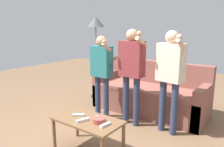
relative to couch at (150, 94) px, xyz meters
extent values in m
plane|color=brown|center=(-0.13, -1.57, -0.32)|extent=(12.00, 12.00, 0.00)
cube|color=brown|center=(0.00, -0.05, -0.10)|extent=(2.06, 0.84, 0.43)
cube|color=#94584D|center=(0.00, -0.11, 0.15)|extent=(1.78, 0.72, 0.06)
cube|color=brown|center=(0.00, 0.28, 0.36)|extent=(2.06, 0.18, 0.48)
cube|color=brown|center=(-0.96, -0.05, 0.00)|extent=(0.14, 0.84, 0.64)
cube|color=brown|center=(0.96, -0.05, 0.00)|extent=(0.14, 0.84, 0.64)
cube|color=brown|center=(0.00, -1.73, 0.11)|extent=(0.87, 0.48, 0.03)
cylinder|color=brown|center=(-0.40, -1.94, -0.11)|extent=(0.04, 0.04, 0.41)
cylinder|color=brown|center=(-0.40, -1.52, -0.11)|extent=(0.04, 0.04, 0.41)
cylinder|color=brown|center=(0.40, -1.52, -0.11)|extent=(0.04, 0.04, 0.41)
cylinder|color=#B24C47|center=(0.17, -1.72, 0.15)|extent=(0.15, 0.15, 0.06)
ellipsoid|color=white|center=(0.08, -1.65, 0.14)|extent=(0.06, 0.09, 0.05)
cylinder|color=#4C4C51|center=(0.08, -1.64, 0.17)|extent=(0.02, 0.02, 0.01)
cylinder|color=#2D2D33|center=(-1.37, 0.07, -0.31)|extent=(0.28, 0.28, 0.02)
cylinder|color=gray|center=(-1.37, 0.07, 0.47)|extent=(0.03, 0.03, 1.54)
cone|color=#4C4C51|center=(-1.37, 0.07, 1.35)|extent=(0.39, 0.39, 0.22)
cylinder|color=#2D3856|center=(-0.62, -0.79, 0.05)|extent=(0.09, 0.09, 0.74)
cylinder|color=#2D3856|center=(-0.43, -0.79, 0.05)|extent=(0.09, 0.09, 0.74)
cube|color=#28757A|center=(-0.52, -0.79, 0.68)|extent=(0.35, 0.19, 0.51)
sphere|color=tan|center=(-0.52, -0.79, 1.01)|extent=(0.18, 0.18, 0.18)
cylinder|color=tan|center=(-0.70, -0.79, 0.65)|extent=(0.06, 0.06, 0.48)
cylinder|color=#28757A|center=(-0.35, -0.79, 0.78)|extent=(0.06, 0.06, 0.24)
cylinder|color=tan|center=(-0.35, -0.87, 0.92)|extent=(0.06, 0.23, 0.19)
sphere|color=tan|center=(-0.35, -0.94, 1.02)|extent=(0.07, 0.07, 0.07)
cylinder|color=#2D3856|center=(-0.09, -0.70, 0.08)|extent=(0.10, 0.10, 0.80)
cylinder|color=#2D3856|center=(0.11, -0.71, 0.08)|extent=(0.10, 0.10, 0.80)
cube|color=brown|center=(0.01, -0.71, 0.76)|extent=(0.39, 0.21, 0.55)
sphere|color=tan|center=(0.01, -0.71, 1.12)|extent=(0.19, 0.19, 0.19)
cylinder|color=tan|center=(-0.18, -0.70, 0.73)|extent=(0.07, 0.07, 0.52)
cylinder|color=brown|center=(0.20, -0.71, 0.86)|extent=(0.07, 0.07, 0.26)
cylinder|color=tan|center=(0.20, -0.77, 1.03)|extent=(0.07, 0.26, 0.17)
sphere|color=tan|center=(0.20, -0.83, 1.15)|extent=(0.08, 0.08, 0.08)
cylinder|color=#2D3856|center=(0.51, -0.62, 0.08)|extent=(0.10, 0.10, 0.79)
cylinder|color=#2D3856|center=(0.70, -0.65, 0.08)|extent=(0.10, 0.10, 0.79)
cube|color=beige|center=(0.61, -0.64, 0.75)|extent=(0.40, 0.26, 0.54)
sphere|color=beige|center=(0.61, -0.64, 1.10)|extent=(0.19, 0.19, 0.19)
cylinder|color=beige|center=(0.42, -0.60, 0.72)|extent=(0.07, 0.07, 0.51)
cylinder|color=beige|center=(0.79, -0.67, 0.85)|extent=(0.07, 0.07, 0.26)
cylinder|color=beige|center=(0.78, -0.74, 1.01)|extent=(0.10, 0.26, 0.20)
sphere|color=beige|center=(0.77, -0.81, 1.11)|extent=(0.08, 0.08, 0.08)
cube|color=white|center=(0.29, -1.75, 0.13)|extent=(0.05, 0.15, 0.03)
cylinder|color=silver|center=(0.30, -1.72, 0.15)|extent=(0.01, 0.01, 0.00)
cube|color=silver|center=(0.29, -1.79, 0.15)|extent=(0.02, 0.02, 0.00)
cube|color=white|center=(-0.16, -1.73, 0.13)|extent=(0.14, 0.13, 0.03)
cylinder|color=silver|center=(-0.14, -1.71, 0.15)|extent=(0.01, 0.01, 0.00)
cube|color=silver|center=(-0.20, -1.76, 0.15)|extent=(0.02, 0.02, 0.00)
cube|color=white|center=(-0.01, -1.81, 0.13)|extent=(0.09, 0.16, 0.03)
cylinder|color=silver|center=(0.00, -1.78, 0.15)|extent=(0.01, 0.01, 0.00)
cube|color=silver|center=(-0.03, -1.85, 0.15)|extent=(0.02, 0.02, 0.00)
camera|label=1|loc=(1.74, -3.60, 1.24)|focal=35.06mm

